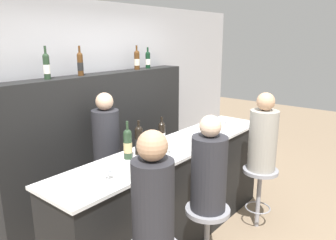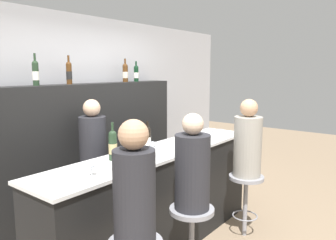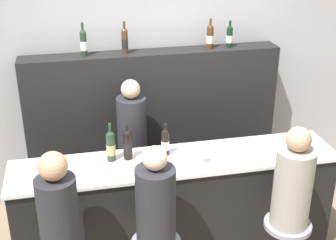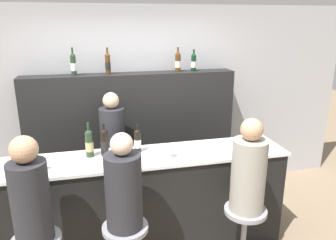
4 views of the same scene
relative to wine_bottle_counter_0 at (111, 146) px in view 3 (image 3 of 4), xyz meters
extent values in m
cube|color=#B2B2B7|center=(0.56, 1.24, 0.07)|extent=(6.40, 0.05, 2.60)
cube|color=black|center=(0.56, -0.11, -0.70)|extent=(2.86, 0.55, 1.06)
cube|color=white|center=(0.56, -0.11, -0.16)|extent=(2.90, 0.59, 0.03)
cube|color=black|center=(0.56, 1.01, -0.36)|extent=(2.72, 0.28, 1.75)
cylinder|color=#233823|center=(0.00, 0.00, -0.02)|extent=(0.08, 0.08, 0.24)
cylinder|color=tan|center=(0.00, 0.00, -0.03)|extent=(0.08, 0.08, 0.10)
sphere|color=#233823|center=(0.00, 0.00, 0.10)|extent=(0.08, 0.08, 0.08)
cylinder|color=#233823|center=(0.00, 0.00, 0.16)|extent=(0.02, 0.02, 0.10)
cylinder|color=black|center=(0.15, 0.00, -0.02)|extent=(0.08, 0.08, 0.24)
cylinder|color=black|center=(0.15, 0.00, -0.04)|extent=(0.08, 0.08, 0.10)
sphere|color=black|center=(0.15, 0.00, 0.10)|extent=(0.08, 0.08, 0.08)
cylinder|color=black|center=(0.15, 0.00, 0.15)|extent=(0.02, 0.02, 0.08)
cylinder|color=black|center=(0.48, 0.00, -0.04)|extent=(0.07, 0.07, 0.21)
cylinder|color=white|center=(0.48, 0.00, -0.05)|extent=(0.07, 0.07, 0.08)
sphere|color=black|center=(0.48, 0.00, 0.07)|extent=(0.07, 0.07, 0.07)
cylinder|color=black|center=(0.48, 0.00, 0.12)|extent=(0.02, 0.02, 0.08)
cylinder|color=#233823|center=(-0.13, 1.01, 0.63)|extent=(0.07, 0.07, 0.23)
cylinder|color=white|center=(-0.13, 1.01, 0.62)|extent=(0.07, 0.07, 0.09)
sphere|color=#233823|center=(-0.13, 1.01, 0.75)|extent=(0.07, 0.07, 0.07)
cylinder|color=#233823|center=(-0.13, 1.01, 0.81)|extent=(0.02, 0.02, 0.09)
cylinder|color=#4C2D14|center=(0.28, 1.01, 0.63)|extent=(0.06, 0.06, 0.23)
cylinder|color=black|center=(0.28, 1.01, 0.62)|extent=(0.07, 0.07, 0.09)
sphere|color=#4C2D14|center=(0.28, 1.01, 0.74)|extent=(0.06, 0.06, 0.06)
cylinder|color=#4C2D14|center=(0.28, 1.01, 0.80)|extent=(0.02, 0.02, 0.09)
cylinder|color=#4C2D14|center=(1.18, 1.01, 0.63)|extent=(0.07, 0.07, 0.21)
cylinder|color=beige|center=(1.18, 1.01, 0.61)|extent=(0.07, 0.07, 0.09)
sphere|color=#4C2D14|center=(1.18, 1.01, 0.73)|extent=(0.07, 0.07, 0.07)
cylinder|color=#4C2D14|center=(1.18, 1.01, 0.79)|extent=(0.02, 0.02, 0.09)
cylinder|color=black|center=(1.39, 1.01, 0.62)|extent=(0.06, 0.06, 0.20)
cylinder|color=white|center=(1.39, 1.01, 0.61)|extent=(0.07, 0.07, 0.08)
sphere|color=black|center=(1.39, 1.01, 0.71)|extent=(0.06, 0.06, 0.06)
cylinder|color=black|center=(1.39, 1.01, 0.76)|extent=(0.02, 0.02, 0.08)
cylinder|color=silver|center=(-0.43, -0.22, -0.14)|extent=(0.06, 0.06, 0.00)
cylinder|color=silver|center=(-0.43, -0.22, -0.11)|extent=(0.01, 0.01, 0.06)
sphere|color=silver|center=(-0.43, -0.22, -0.05)|extent=(0.07, 0.07, 0.07)
cylinder|color=silver|center=(0.31, -0.22, -0.14)|extent=(0.06, 0.06, 0.00)
cylinder|color=silver|center=(0.31, -0.22, -0.10)|extent=(0.01, 0.01, 0.09)
sphere|color=silver|center=(0.31, -0.22, -0.02)|extent=(0.06, 0.06, 0.06)
cylinder|color=silver|center=(0.77, -0.22, -0.14)|extent=(0.06, 0.06, 0.00)
cylinder|color=silver|center=(0.77, -0.22, -0.10)|extent=(0.01, 0.01, 0.08)
sphere|color=silver|center=(0.77, -0.22, -0.02)|extent=(0.08, 0.08, 0.08)
cylinder|color=#B7B7BC|center=(1.70, -0.15, -0.12)|extent=(0.18, 0.18, 0.05)
cylinder|color=#28282D|center=(-0.46, -0.71, -0.18)|extent=(0.30, 0.30, 0.66)
sphere|color=tan|center=(-0.46, -0.71, 0.26)|extent=(0.21, 0.21, 0.21)
cylinder|color=#28282D|center=(0.26, -0.71, -0.18)|extent=(0.31, 0.31, 0.65)
sphere|color=beige|center=(0.26, -0.71, 0.23)|extent=(0.18, 0.18, 0.18)
cylinder|color=gray|center=(1.37, -0.71, -0.53)|extent=(0.39, 0.39, 0.04)
cylinder|color=gray|center=(1.37, -0.71, -0.17)|extent=(0.31, 0.31, 0.68)
sphere|color=tan|center=(1.37, -0.71, 0.27)|extent=(0.20, 0.20, 0.20)
cylinder|color=#28282D|center=(0.27, 0.62, -0.53)|extent=(0.30, 0.30, 1.41)
sphere|color=#D8AD8C|center=(0.27, 0.62, 0.27)|extent=(0.19, 0.19, 0.19)
camera|label=1|loc=(-1.97, -2.06, 0.95)|focal=35.00mm
camera|label=2|loc=(-2.01, -2.21, 0.69)|focal=35.00mm
camera|label=3|loc=(-0.28, -3.61, 1.88)|focal=50.00mm
camera|label=4|loc=(0.05, -3.13, 1.17)|focal=35.00mm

